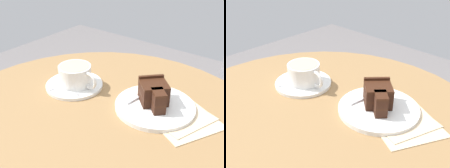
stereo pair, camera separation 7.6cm
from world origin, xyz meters
The scene contains 9 objects.
cafe_table centered at (0.00, 0.00, 0.62)m, with size 0.88×0.88×0.74m.
saucer centered at (-0.17, 0.10, 0.74)m, with size 0.17×0.17×0.01m.
coffee_cup centered at (-0.16, 0.10, 0.78)m, with size 0.13×0.09×0.06m.
teaspoon centered at (-0.18, 0.04, 0.75)m, with size 0.10×0.04×0.00m.
cake_plate centered at (0.08, 0.14, 0.74)m, with size 0.21×0.21×0.01m.
cake_slice centered at (0.07, 0.15, 0.78)m, with size 0.10×0.10×0.06m.
fork centered at (0.03, 0.18, 0.75)m, with size 0.04×0.14×0.00m.
napkin centered at (0.15, 0.15, 0.74)m, with size 0.21×0.20×0.00m.
cafe_chair centered at (0.02, 0.71, 0.52)m, with size 0.41×0.41×0.88m.
Camera 2 is at (0.42, -0.36, 1.16)m, focal length 45.00 mm.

